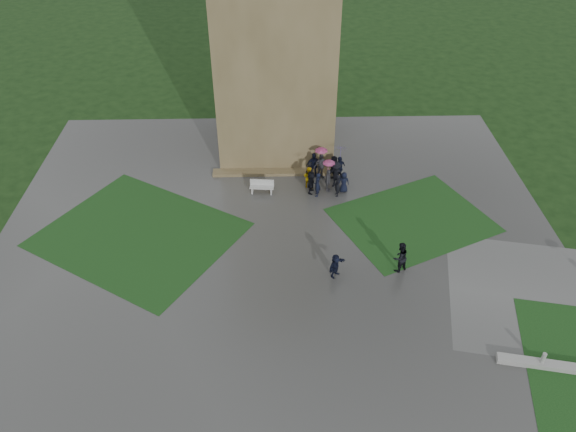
{
  "coord_description": "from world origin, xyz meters",
  "views": [
    {
      "loc": [
        -0.06,
        -22.69,
        21.72
      ],
      "look_at": [
        0.62,
        4.08,
        1.2
      ],
      "focal_mm": 35.0,
      "sensor_mm": 36.0,
      "label": 1
    }
  ],
  "objects_px": {
    "tower": "(275,25)",
    "pedestrian_mid": "(335,266)",
    "bench": "(262,186)",
    "pedestrian_near": "(400,257)"
  },
  "relations": [
    {
      "from": "tower",
      "to": "bench",
      "type": "height_order",
      "value": "tower"
    },
    {
      "from": "pedestrian_mid",
      "to": "pedestrian_near",
      "type": "relative_size",
      "value": 0.78
    },
    {
      "from": "tower",
      "to": "bench",
      "type": "relative_size",
      "value": 10.97
    },
    {
      "from": "tower",
      "to": "pedestrian_near",
      "type": "xyz_separation_m",
      "value": [
        6.76,
        -14.54,
        -8.03
      ]
    },
    {
      "from": "tower",
      "to": "pedestrian_near",
      "type": "distance_m",
      "value": 17.93
    },
    {
      "from": "tower",
      "to": "pedestrian_mid",
      "type": "xyz_separation_m",
      "value": [
        3.14,
        -14.9,
        -8.24
      ]
    },
    {
      "from": "pedestrian_mid",
      "to": "pedestrian_near",
      "type": "xyz_separation_m",
      "value": [
        3.63,
        0.37,
        0.21
      ]
    },
    {
      "from": "tower",
      "to": "pedestrian_mid",
      "type": "distance_m",
      "value": 17.31
    },
    {
      "from": "bench",
      "to": "pedestrian_mid",
      "type": "height_order",
      "value": "pedestrian_mid"
    },
    {
      "from": "bench",
      "to": "pedestrian_near",
      "type": "bearing_deg",
      "value": -39.59
    }
  ]
}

